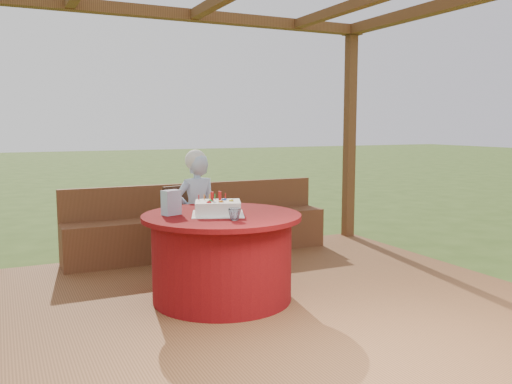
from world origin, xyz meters
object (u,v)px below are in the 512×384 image
Objects in this scene: table at (222,256)px; elderly_woman at (196,210)px; gift_bag at (171,203)px; birthday_cake at (218,208)px; drinking_glass at (235,214)px; chair at (186,224)px; bench at (200,231)px.

table is 1.08× the size of elderly_woman.
table is 6.45× the size of gift_bag.
drinking_glass is at bearing -87.06° from birthday_cake.
elderly_woman reaches higher than birthday_cake.
chair is at bearing 85.77° from birthday_cake.
drinking_glass is (-0.06, -1.41, 0.32)m from chair.
chair is at bearing 87.56° from table.
bench is 1.72m from gift_bag.
elderly_woman is 0.96m from gift_bag.
elderly_woman is 5.96× the size of gift_bag.
gift_bag is at bearing 160.32° from table.
elderly_woman is at bearing 81.69° from birthday_cake.
birthday_cake reaches higher than chair.
chair is at bearing 45.49° from gift_bag.
elderly_woman reaches higher than table.
elderly_woman is (-0.27, -0.64, 0.36)m from bench.
birthday_cake is 0.31m from drinking_glass.
chair reaches higher than bench.
gift_bag is at bearing -121.71° from elderly_woman.
elderly_woman is at bearing -70.49° from chair.
elderly_woman reaches higher than chair.
birthday_cake is (-0.40, -1.58, 0.52)m from bench.
gift_bag reaches higher than table.
chair is 4.12× the size of gift_bag.
elderly_woman is (0.10, 0.94, 0.25)m from table.
elderly_woman is 2.26× the size of birthday_cake.
birthday_cake is at bearing -104.31° from bench.
gift_bag reaches higher than bench.
chair is 1.15m from birthday_cake.
table is 1.10m from chair.
bench is 0.61m from chair.
elderly_woman is (0.06, -0.16, 0.16)m from chair.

